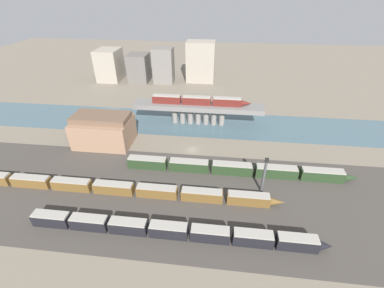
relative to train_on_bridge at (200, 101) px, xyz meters
name	(u,v)px	position (x,y,z in m)	size (l,w,h in m)	color
ground_plane	(192,150)	(-0.72, -21.11, -10.61)	(400.00, 400.00, 0.00)	#756B5B
railbed_yard	(183,196)	(-0.72, -45.11, -10.61)	(280.00, 42.00, 0.01)	#423D38
river_water	(198,123)	(-0.72, 0.00, -10.61)	(320.00, 23.53, 0.01)	#47606B
bridge	(198,109)	(-0.72, 0.00, -3.76)	(53.76, 7.95, 8.93)	slate
train_on_bridge	(200,101)	(0.00, 0.00, 0.00)	(40.97, 2.72, 3.44)	#5B1E19
train_yard_near	(173,230)	(-1.04, -58.58, -8.87)	(72.11, 2.88, 3.54)	black
train_yard_mid	(119,188)	(-19.38, -45.71, -8.93)	(92.30, 2.67, 3.42)	brown
train_yard_far	(237,169)	(14.81, -32.85, -8.76)	(72.24, 3.01, 3.77)	#23381E
warehouse_building	(103,130)	(-34.10, -19.77, -5.03)	(20.54, 13.84, 11.74)	#937056
signal_tower	(264,175)	(21.73, -40.30, -4.61)	(1.00, 0.76, 11.76)	#4C4C51
city_block_far_left	(110,65)	(-60.06, 52.76, -1.48)	(13.20, 15.99, 18.26)	gray
city_block_left	(139,68)	(-41.53, 51.99, -2.54)	(11.66, 13.45, 16.14)	#605B56
city_block_center	(164,66)	(-26.28, 51.71, -0.55)	(11.53, 9.71, 20.11)	slate
city_block_right	(201,62)	(-4.72, 56.66, 1.04)	(16.53, 11.28, 23.30)	gray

